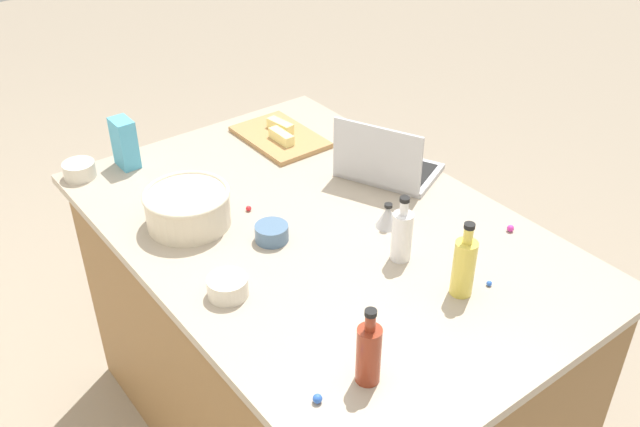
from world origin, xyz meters
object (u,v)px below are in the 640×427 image
at_px(bottle_vinegar, 402,235).
at_px(ramekin_medium, 79,170).
at_px(butter_stick_left, 280,126).
at_px(bottle_soy, 369,353).
at_px(butter_stick_right, 281,137).
at_px(mixing_bowl_large, 188,207).
at_px(ramekin_wide, 272,233).
at_px(cutting_board, 280,137).
at_px(bottle_oil, 464,266).
at_px(ramekin_small, 228,287).
at_px(laptop, 385,165).
at_px(kitchen_timer, 388,216).
at_px(candy_bag, 125,143).

distance_m(bottle_vinegar, ramekin_medium, 1.11).
bearing_deg(butter_stick_left, bottle_soy, 154.43).
distance_m(bottle_soy, butter_stick_right, 1.14).
bearing_deg(butter_stick_right, mixing_bowl_large, 115.41).
distance_m(bottle_soy, ramekin_wide, 0.59).
bearing_deg(cutting_board, bottle_oil, 173.38).
bearing_deg(ramekin_medium, ramekin_small, -174.76).
xyz_separation_m(laptop, bottle_oil, (-0.56, 0.24, 0.04)).
bearing_deg(bottle_oil, bottle_soy, 101.91).
bearing_deg(kitchen_timer, ramekin_wide, 64.20).
relative_size(bottle_oil, candy_bag, 1.27).
xyz_separation_m(laptop, mixing_bowl_large, (0.15, 0.64, 0.01)).
relative_size(mixing_bowl_large, ramekin_medium, 2.46).
distance_m(ramekin_medium, kitchen_timer, 1.03).
bearing_deg(laptop, butter_stick_right, 20.38).
relative_size(bottle_vinegar, cutting_board, 0.59).
xyz_separation_m(mixing_bowl_large, cutting_board, (0.28, -0.52, -0.05)).
relative_size(laptop, cutting_board, 1.10).
xyz_separation_m(mixing_bowl_large, candy_bag, (0.44, -0.00, 0.03)).
bearing_deg(ramekin_medium, bottle_vinegar, -151.02).
xyz_separation_m(cutting_board, candy_bag, (0.16, 0.52, 0.08)).
bearing_deg(mixing_bowl_large, ramekin_wide, -145.60).
height_order(cutting_board, ramekin_small, ramekin_small).
xyz_separation_m(mixing_bowl_large, kitchen_timer, (-0.37, -0.46, -0.02)).
height_order(ramekin_wide, kitchen_timer, kitchen_timer).
distance_m(bottle_oil, kitchen_timer, 0.35).
height_order(cutting_board, butter_stick_right, butter_stick_right).
relative_size(bottle_oil, ramekin_small, 2.03).
bearing_deg(ramekin_medium, bottle_oil, -154.49).
height_order(bottle_soy, ramekin_medium, bottle_soy).
xyz_separation_m(cutting_board, ramekin_small, (-0.63, 0.60, 0.02)).
xyz_separation_m(mixing_bowl_large, ramekin_wide, (-0.22, -0.15, -0.03)).
bearing_deg(cutting_board, bottle_vinegar, 170.04).
relative_size(laptop, kitchen_timer, 4.84).
height_order(ramekin_small, ramekin_medium, same).
distance_m(ramekin_small, kitchen_timer, 0.54).
height_order(bottle_vinegar, kitchen_timer, bottle_vinegar).
bearing_deg(bottle_vinegar, laptop, -36.25).
bearing_deg(laptop, bottle_soy, 135.67).
bearing_deg(candy_bag, mixing_bowl_large, 179.44).
height_order(butter_stick_left, kitchen_timer, kitchen_timer).
relative_size(butter_stick_left, butter_stick_right, 1.00).
xyz_separation_m(bottle_vinegar, butter_stick_left, (0.81, -0.16, -0.04)).
bearing_deg(kitchen_timer, bottle_vinegar, 151.24).
relative_size(mixing_bowl_large, butter_stick_left, 2.33).
xyz_separation_m(laptop, butter_stick_left, (0.46, 0.10, -0.01)).
distance_m(cutting_board, ramekin_wide, 0.62).
xyz_separation_m(butter_stick_left, candy_bag, (0.13, 0.54, 0.05)).
bearing_deg(mixing_bowl_large, ramekin_small, 167.36).
xyz_separation_m(laptop, bottle_soy, (-0.64, 0.63, 0.03)).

